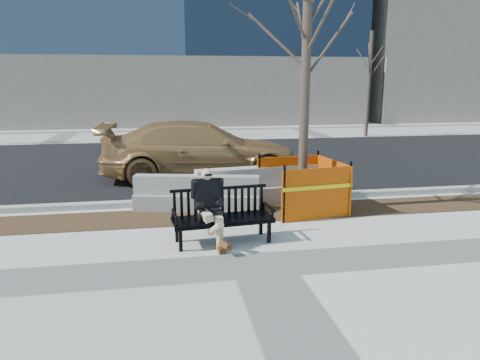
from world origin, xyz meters
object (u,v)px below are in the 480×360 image
Objects in this scene: bench at (223,242)px; tree_fence at (301,210)px; jersey_barrier_left at (197,210)px; jersey_barrier_right at (260,203)px; seated_man at (209,242)px; sedan at (201,178)px.

bench is 2.52m from tree_fence.
jersey_barrier_left is 1.47m from jersey_barrier_right.
bench is 2.61m from jersey_barrier_right.
seated_man is at bearing 168.52° from bench.
sedan is at bearing 83.39° from bench.
jersey_barrier_left is (-0.05, 1.99, 0.00)m from seated_man.
jersey_barrier_right is (1.43, 0.33, 0.00)m from jersey_barrier_left.
bench is 1.38× the size of seated_man.
seated_man reaches higher than jersey_barrier_left.
seated_man is at bearing -76.00° from jersey_barrier_left.
sedan reaches higher than bench.
jersey_barrier_left is (-0.36, -3.16, 0.00)m from sedan.
tree_fence is at bearing 31.30° from seated_man.
jersey_barrier_right is at bearing -157.11° from sedan.
jersey_barrier_left is (-2.19, 0.38, 0.00)m from tree_fence.
sedan is at bearing 80.79° from seated_man.
bench is 2.04m from jersey_barrier_left.
seated_man is 5.16m from sedan.
sedan reaches higher than jersey_barrier_right.
seated_man is 0.48× the size of jersey_barrier_left.
bench is 0.32× the size of sedan.
bench is 0.31× the size of tree_fence.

